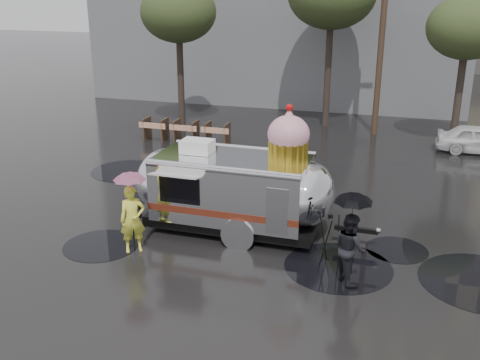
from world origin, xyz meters
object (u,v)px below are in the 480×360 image
(person_left, at_px, (133,219))
(person_right, at_px, (350,248))
(airstream_trailer, at_px, (236,186))
(tripod, at_px, (329,235))

(person_left, bearing_deg, person_right, -34.39)
(airstream_trailer, xyz_separation_m, tripod, (2.89, -1.32, -0.57))
(person_right, bearing_deg, airstream_trailer, 25.84)
(person_left, xyz_separation_m, tripod, (5.14, 0.76, -0.11))
(airstream_trailer, distance_m, person_right, 4.06)
(person_left, relative_size, tripod, 1.31)
(tripod, bearing_deg, airstream_trailer, 139.72)
(airstream_trailer, bearing_deg, tripod, -23.85)
(person_left, bearing_deg, tripod, -26.41)
(airstream_trailer, height_order, tripod, airstream_trailer)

